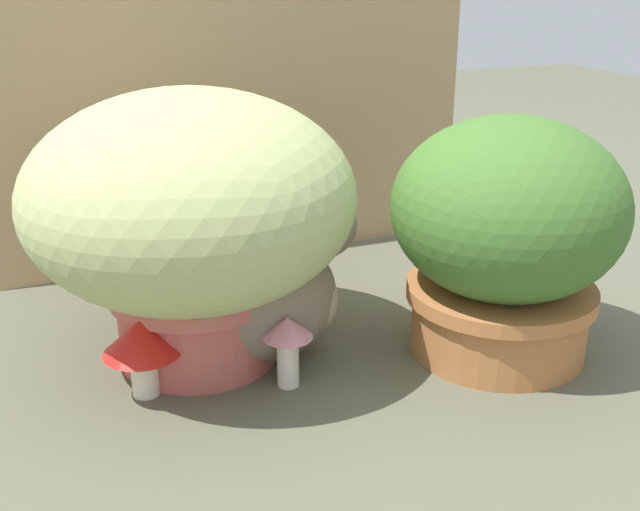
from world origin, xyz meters
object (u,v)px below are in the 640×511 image
at_px(leafy_planter, 506,233).
at_px(grass_planter, 191,211).
at_px(mushroom_ornament_red, 142,341).
at_px(cat, 269,291).
at_px(mushroom_ornament_pink, 288,338).

bearing_deg(leafy_planter, grass_planter, 160.86).
bearing_deg(mushroom_ornament_red, leafy_planter, -7.41).
xyz_separation_m(cat, mushroom_ornament_pink, (-0.00, -0.09, -0.04)).
height_order(leafy_planter, mushroom_ornament_pink, leafy_planter).
height_order(cat, mushroom_ornament_pink, cat).
height_order(grass_planter, cat, grass_planter).
bearing_deg(grass_planter, leafy_planter, -19.14).
height_order(leafy_planter, cat, leafy_planter).
distance_m(cat, mushroom_ornament_pink, 0.10).
distance_m(grass_planter, leafy_planter, 0.51).
relative_size(grass_planter, leafy_planter, 1.30).
height_order(grass_planter, leafy_planter, grass_planter).
relative_size(cat, mushroom_ornament_pink, 3.21).
distance_m(leafy_planter, mushroom_ornament_red, 0.60).
xyz_separation_m(leafy_planter, mushroom_ornament_pink, (-0.37, 0.02, -0.13)).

